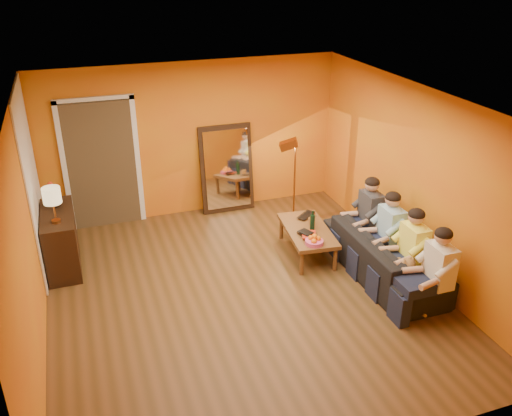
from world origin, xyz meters
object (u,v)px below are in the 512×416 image
object	(u,v)px
table_lamp	(53,205)
wine_bottle	(312,220)
sideboard	(61,240)
person_mid_left	(413,251)
person_far_right	(370,216)
coffee_table	(307,241)
dog	(413,284)
vase	(55,199)
sofa	(384,256)
laptop	(309,216)
person_far_left	(439,272)
tumbler	(312,221)
person_mid_right	(390,232)
mirror_frame	(227,169)
floor_lamp	(294,182)

from	to	relation	value
table_lamp	wine_bottle	world-z (taller)	table_lamp
sideboard	person_mid_left	size ratio (longest dim) A/B	0.97
person_far_right	wine_bottle	xyz separation A→B (m)	(-0.84, 0.20, -0.03)
coffee_table	wine_bottle	xyz separation A→B (m)	(0.05, -0.05, 0.37)
dog	vase	distance (m)	5.05
sofa	person_mid_left	bearing A→B (deg)	-163.89
person_mid_left	laptop	bearing A→B (deg)	112.77
wine_bottle	vase	world-z (taller)	vase
person_mid_left	vase	xyz separation A→B (m)	(-4.37, 2.44, 0.34)
coffee_table	dog	bearing A→B (deg)	-60.89
person_far_left	tumbler	size ratio (longest dim) A/B	11.17
laptop	coffee_table	bearing A→B (deg)	-154.95
person_mid_left	tumbler	world-z (taller)	person_mid_left
sideboard	person_mid_right	distance (m)	4.67
mirror_frame	sideboard	world-z (taller)	mirror_frame
floor_lamp	person_mid_right	world-z (taller)	floor_lamp
floor_lamp	laptop	distance (m)	0.78
coffee_table	floor_lamp	size ratio (longest dim) A/B	0.85
person_mid_left	wine_bottle	distance (m)	1.55
person_far_left	wine_bottle	world-z (taller)	person_far_left
wine_bottle	tumbler	xyz separation A→B (m)	(0.07, 0.17, -0.10)
sideboard	vase	distance (m)	0.59
coffee_table	person_far_right	xyz separation A→B (m)	(0.89, -0.25, 0.40)
dog	vase	world-z (taller)	vase
mirror_frame	table_lamp	world-z (taller)	mirror_frame
floor_lamp	tumbler	world-z (taller)	floor_lamp
coffee_table	person_mid_right	xyz separation A→B (m)	(0.89, -0.80, 0.40)
person_far_right	person_far_left	bearing A→B (deg)	-90.00
floor_lamp	laptop	world-z (taller)	floor_lamp
dog	person_far_right	bearing A→B (deg)	102.12
mirror_frame	dog	bearing A→B (deg)	-68.88
mirror_frame	wine_bottle	bearing A→B (deg)	-69.46
mirror_frame	wine_bottle	xyz separation A→B (m)	(0.74, -1.97, -0.18)
person_mid_left	sofa	bearing A→B (deg)	106.11
mirror_frame	sofa	size ratio (longest dim) A/B	0.70
coffee_table	vase	distance (m)	3.72
sideboard	wine_bottle	world-z (taller)	sideboard
table_lamp	sideboard	bearing A→B (deg)	90.00
coffee_table	person_mid_left	distance (m)	1.67
floor_lamp	wine_bottle	bearing A→B (deg)	-76.04
wine_bottle	laptop	size ratio (longest dim) A/B	0.86
sideboard	laptop	size ratio (longest dim) A/B	3.27
mirror_frame	sofa	world-z (taller)	mirror_frame
dog	person_mid_right	size ratio (longest dim) A/B	0.56
coffee_table	person_mid_right	size ratio (longest dim) A/B	1.00
laptop	person_far_left	bearing A→B (deg)	-110.14
person_far_right	floor_lamp	bearing A→B (deg)	116.59
sideboard	mirror_frame	bearing A→B (deg)	21.16
vase	coffee_table	bearing A→B (deg)	-17.34
mirror_frame	laptop	size ratio (longest dim) A/B	4.21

